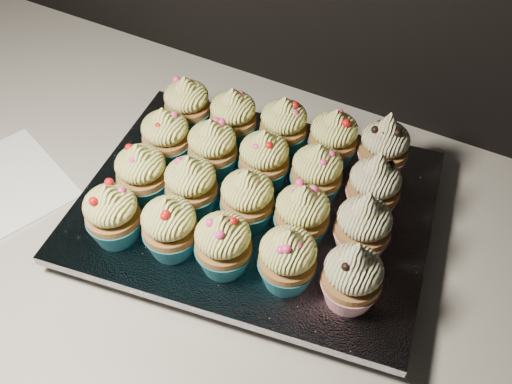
# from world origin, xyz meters

# --- Properties ---
(worktop) EXTENTS (2.44, 0.64, 0.04)m
(worktop) POSITION_xyz_m (0.00, 1.70, 0.88)
(worktop) COLOR beige
(worktop) RESTS_ON cabinet
(baking_tray) EXTENTS (0.43, 0.36, 0.02)m
(baking_tray) POSITION_xyz_m (-0.00, 1.73, 0.91)
(baking_tray) COLOR black
(baking_tray) RESTS_ON worktop
(foil_lining) EXTENTS (0.47, 0.40, 0.01)m
(foil_lining) POSITION_xyz_m (-0.00, 1.73, 0.93)
(foil_lining) COLOR silver
(foil_lining) RESTS_ON baking_tray
(cupcake_0) EXTENTS (0.06, 0.06, 0.08)m
(cupcake_0) POSITION_xyz_m (-0.12, 1.60, 0.97)
(cupcake_0) COLOR #1B6E81
(cupcake_0) RESTS_ON foil_lining
(cupcake_1) EXTENTS (0.06, 0.06, 0.08)m
(cupcake_1) POSITION_xyz_m (-0.05, 1.62, 0.97)
(cupcake_1) COLOR #1B6E81
(cupcake_1) RESTS_ON foil_lining
(cupcake_2) EXTENTS (0.06, 0.06, 0.08)m
(cupcake_2) POSITION_xyz_m (0.01, 1.63, 0.97)
(cupcake_2) COLOR #1B6E81
(cupcake_2) RESTS_ON foil_lining
(cupcake_3) EXTENTS (0.06, 0.06, 0.08)m
(cupcake_3) POSITION_xyz_m (0.08, 1.64, 0.97)
(cupcake_3) COLOR #1B6E81
(cupcake_3) RESTS_ON foil_lining
(cupcake_4) EXTENTS (0.06, 0.06, 0.10)m
(cupcake_4) POSITION_xyz_m (0.15, 1.65, 0.97)
(cupcake_4) COLOR #AA172D
(cupcake_4) RESTS_ON foil_lining
(cupcake_5) EXTENTS (0.06, 0.06, 0.08)m
(cupcake_5) POSITION_xyz_m (-0.13, 1.67, 0.97)
(cupcake_5) COLOR #1B6E81
(cupcake_5) RESTS_ON foil_lining
(cupcake_6) EXTENTS (0.06, 0.06, 0.08)m
(cupcake_6) POSITION_xyz_m (-0.06, 1.68, 0.97)
(cupcake_6) COLOR #1B6E81
(cupcake_6) RESTS_ON foil_lining
(cupcake_7) EXTENTS (0.06, 0.06, 0.08)m
(cupcake_7) POSITION_xyz_m (0.00, 1.70, 0.97)
(cupcake_7) COLOR #1B6E81
(cupcake_7) RESTS_ON foil_lining
(cupcake_8) EXTENTS (0.06, 0.06, 0.08)m
(cupcake_8) POSITION_xyz_m (0.07, 1.70, 0.97)
(cupcake_8) COLOR #1B6E81
(cupcake_8) RESTS_ON foil_lining
(cupcake_9) EXTENTS (0.06, 0.06, 0.10)m
(cupcake_9) POSITION_xyz_m (0.14, 1.72, 0.97)
(cupcake_9) COLOR #AA172D
(cupcake_9) RESTS_ON foil_lining
(cupcake_10) EXTENTS (0.06, 0.06, 0.08)m
(cupcake_10) POSITION_xyz_m (-0.14, 1.74, 0.97)
(cupcake_10) COLOR #1B6E81
(cupcake_10) RESTS_ON foil_lining
(cupcake_11) EXTENTS (0.06, 0.06, 0.08)m
(cupcake_11) POSITION_xyz_m (-0.08, 1.75, 0.97)
(cupcake_11) COLOR #1B6E81
(cupcake_11) RESTS_ON foil_lining
(cupcake_12) EXTENTS (0.06, 0.06, 0.08)m
(cupcake_12) POSITION_xyz_m (-0.01, 1.76, 0.97)
(cupcake_12) COLOR #1B6E81
(cupcake_12) RESTS_ON foil_lining
(cupcake_13) EXTENTS (0.06, 0.06, 0.08)m
(cupcake_13) POSITION_xyz_m (0.06, 1.77, 0.97)
(cupcake_13) COLOR #1B6E81
(cupcake_13) RESTS_ON foil_lining
(cupcake_14) EXTENTS (0.06, 0.06, 0.10)m
(cupcake_14) POSITION_xyz_m (0.12, 1.78, 0.97)
(cupcake_14) COLOR #AA172D
(cupcake_14) RESTS_ON foil_lining
(cupcake_15) EXTENTS (0.06, 0.06, 0.08)m
(cupcake_15) POSITION_xyz_m (-0.15, 1.81, 0.97)
(cupcake_15) COLOR #1B6E81
(cupcake_15) RESTS_ON foil_lining
(cupcake_16) EXTENTS (0.06, 0.06, 0.08)m
(cupcake_16) POSITION_xyz_m (-0.08, 1.81, 0.97)
(cupcake_16) COLOR #1B6E81
(cupcake_16) RESTS_ON foil_lining
(cupcake_17) EXTENTS (0.06, 0.06, 0.08)m
(cupcake_17) POSITION_xyz_m (-0.02, 1.83, 0.97)
(cupcake_17) COLOR #1B6E81
(cupcake_17) RESTS_ON foil_lining
(cupcake_18) EXTENTS (0.06, 0.06, 0.08)m
(cupcake_18) POSITION_xyz_m (0.05, 1.84, 0.97)
(cupcake_18) COLOR #1B6E81
(cupcake_18) RESTS_ON foil_lining
(cupcake_19) EXTENTS (0.06, 0.06, 0.10)m
(cupcake_19) POSITION_xyz_m (0.11, 1.85, 0.97)
(cupcake_19) COLOR #AA172D
(cupcake_19) RESTS_ON foil_lining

